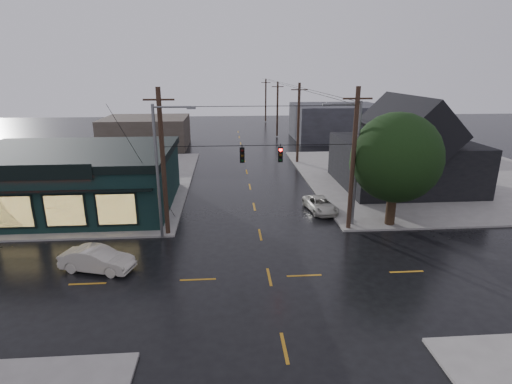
{
  "coord_description": "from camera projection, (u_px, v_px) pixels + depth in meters",
  "views": [
    {
      "loc": [
        -2.26,
        -19.96,
        11.27
      ],
      "look_at": [
        -0.31,
        5.81,
        3.24
      ],
      "focal_mm": 28.0,
      "sensor_mm": 36.0,
      "label": 1
    }
  ],
  "objects": [
    {
      "name": "streetlight_nw",
      "position": [
        162.0,
        239.0,
        27.55
      ],
      "size": [
        5.4,
        0.3,
        9.15
      ],
      "primitive_type": null,
      "color": "slate",
      "rests_on": "ground"
    },
    {
      "name": "suv_silver",
      "position": [
        320.0,
        205.0,
        32.71
      ],
      "size": [
        2.48,
        4.38,
        1.15
      ],
      "primitive_type": "imported",
      "rotation": [
        0.0,
        0.0,
        0.14
      ],
      "color": "#BAB8AC",
      "rests_on": "ground"
    },
    {
      "name": "ground_plane",
      "position": [
        269.0,
        277.0,
        22.51
      ],
      "size": [
        160.0,
        160.0,
        0.0
      ],
      "primitive_type": "plane",
      "color": "black"
    },
    {
      "name": "sidewalk_ne",
      "position": [
        434.0,
        177.0,
        42.97
      ],
      "size": [
        28.0,
        28.0,
        0.15
      ],
      "primitive_type": "cube",
      "color": "slate",
      "rests_on": "ground"
    },
    {
      "name": "span_signal_assembly",
      "position": [
        261.0,
        154.0,
        27.02
      ],
      "size": [
        13.0,
        0.48,
        1.23
      ],
      "color": "black",
      "rests_on": "ground"
    },
    {
      "name": "sidewalk_nw",
      "position": [
        50.0,
        185.0,
        40.1
      ],
      "size": [
        28.0,
        28.0,
        0.15
      ],
      "primitive_type": "cube",
      "color": "slate",
      "rests_on": "ground"
    },
    {
      "name": "bg_building_east",
      "position": [
        337.0,
        122.0,
        65.68
      ],
      "size": [
        14.0,
        12.0,
        5.6
      ],
      "primitive_type": "cube",
      "color": "#28282D",
      "rests_on": "ground"
    },
    {
      "name": "utility_pole_nw",
      "position": [
        168.0,
        235.0,
        28.24
      ],
      "size": [
        2.0,
        0.32,
        10.15
      ],
      "primitive_type": null,
      "color": "black",
      "rests_on": "ground"
    },
    {
      "name": "sedan_cream",
      "position": [
        97.0,
        259.0,
        23.05
      ],
      "size": [
        4.49,
        2.59,
        1.4
      ],
      "primitive_type": "imported",
      "rotation": [
        0.0,
        0.0,
        1.29
      ],
      "color": "#B2AB9C",
      "rests_on": "ground"
    },
    {
      "name": "utility_pole_far_a",
      "position": [
        297.0,
        163.0,
        49.64
      ],
      "size": [
        2.0,
        0.32,
        9.65
      ],
      "primitive_type": null,
      "color": "black",
      "rests_on": "ground"
    },
    {
      "name": "pizza_shop",
      "position": [
        73.0,
        178.0,
        33.0
      ],
      "size": [
        16.3,
        12.34,
        4.9
      ],
      "color": "black",
      "rests_on": "ground"
    },
    {
      "name": "ne_building",
      "position": [
        405.0,
        142.0,
        38.45
      ],
      "size": [
        12.6,
        11.6,
        8.75
      ],
      "color": "black",
      "rests_on": "ground"
    },
    {
      "name": "utility_pole_far_b",
      "position": [
        277.0,
        137.0,
        68.69
      ],
      "size": [
        2.0,
        0.32,
        9.15
      ],
      "primitive_type": null,
      "color": "black",
      "rests_on": "ground"
    },
    {
      "name": "utility_pole_far_c",
      "position": [
        266.0,
        122.0,
        87.73
      ],
      "size": [
        2.0,
        0.32,
        9.15
      ],
      "primitive_type": null,
      "color": "black",
      "rests_on": "ground"
    },
    {
      "name": "utility_pole_ne",
      "position": [
        348.0,
        229.0,
        29.17
      ],
      "size": [
        2.0,
        0.32,
        10.15
      ],
      "primitive_type": null,
      "color": "black",
      "rests_on": "ground"
    },
    {
      "name": "bg_building_west",
      "position": [
        146.0,
        132.0,
        58.94
      ],
      "size": [
        12.0,
        10.0,
        4.4
      ],
      "primitive_type": "cube",
      "color": "#383029",
      "rests_on": "ground"
    },
    {
      "name": "corner_tree",
      "position": [
        396.0,
        158.0,
        28.35
      ],
      "size": [
        6.44,
        6.44,
        8.27
      ],
      "color": "black",
      "rests_on": "ground"
    },
    {
      "name": "streetlight_ne",
      "position": [
        352.0,
        226.0,
        29.87
      ],
      "size": [
        5.4,
        0.3,
        9.15
      ],
      "primitive_type": null,
      "color": "slate",
      "rests_on": "ground"
    }
  ]
}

